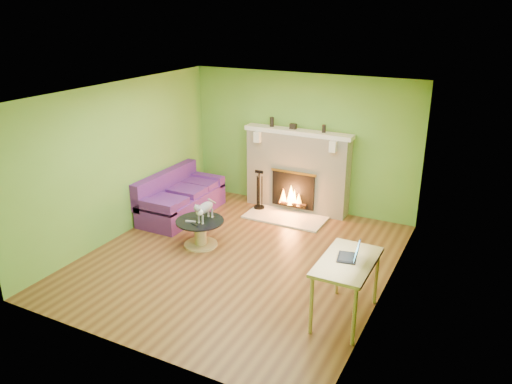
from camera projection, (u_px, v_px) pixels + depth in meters
floor at (239, 258)px, 7.85m from camera, size 5.00×5.00×0.00m
ceiling at (237, 93)px, 6.94m from camera, size 5.00×5.00×0.00m
wall_back at (302, 142)px, 9.48m from camera, size 5.00×0.00×5.00m
wall_front at (124, 249)px, 5.31m from camera, size 5.00×0.00×5.00m
wall_left at (121, 160)px, 8.35m from camera, size 0.00×5.00×5.00m
wall_right at (390, 207)px, 6.44m from camera, size 0.00×5.00×5.00m
window_frame at (373, 213)px, 5.60m from camera, size 0.00×1.20×1.20m
window_pane at (372, 213)px, 5.61m from camera, size 0.00×1.06×1.06m
fireplace at (297, 171)px, 9.51m from camera, size 2.10×0.46×1.58m
hearth at (285, 217)px, 9.35m from camera, size 1.50×0.75×0.03m
mantel at (298, 132)px, 9.22m from camera, size 2.10×0.28×0.08m
sofa at (180, 199)px, 9.41m from camera, size 0.86×1.82×0.81m
coffee_table at (200, 231)px, 8.20m from camera, size 0.79×0.79×0.45m
desk at (347, 267)px, 6.13m from camera, size 0.64×1.10×0.81m
cat at (205, 210)px, 8.08m from camera, size 0.22×0.58×0.36m
remote_silver at (191, 221)px, 8.07m from camera, size 0.18×0.09×0.02m
remote_black at (195, 224)px, 7.97m from camera, size 0.16×0.10×0.02m
laptop at (348, 250)px, 6.11m from camera, size 0.32×0.35×0.23m
fire_tools at (259, 189)px, 9.60m from camera, size 0.21×0.21×0.77m
mantel_vase_left at (272, 122)px, 9.44m from camera, size 0.08×0.08×0.18m
mantel_vase_right at (324, 129)px, 9.00m from camera, size 0.07×0.07×0.14m
mantel_box at (293, 126)px, 9.27m from camera, size 0.12×0.08×0.10m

